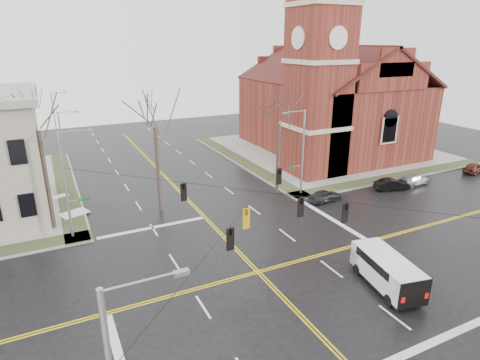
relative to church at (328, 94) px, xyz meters
name	(u,v)px	position (x,y,z in m)	size (l,w,h in m)	color
ground	(258,272)	(-24.76, -24.78, -8.43)	(120.00, 120.00, 0.00)	black
sidewalks	(258,271)	(-24.76, -24.78, -8.36)	(80.00, 80.00, 0.17)	gray
road_markings	(258,272)	(-24.76, -24.78, -8.43)	(100.00, 100.00, 0.01)	gold
church	(328,94)	(0.00, 0.00, 0.00)	(24.28, 27.48, 27.50)	maroon
signal_pole_ne	(302,150)	(-13.44, -13.28, -3.48)	(2.75, 0.22, 9.00)	gray
signal_pole_nw	(67,182)	(-36.09, -13.28, -3.48)	(2.75, 0.22, 9.00)	gray
span_wires	(259,192)	(-24.76, -24.78, -2.23)	(23.02, 23.02, 0.03)	black
traffic_signals	(264,205)	(-24.76, -25.45, -2.98)	(8.21, 8.26, 1.30)	black
streetlight_north_a	(64,143)	(-35.42, 3.22, -3.97)	(2.30, 0.20, 8.00)	gray
streetlight_north_b	(55,115)	(-35.42, 23.22, -3.97)	(2.30, 0.20, 8.00)	gray
cargo_van	(385,268)	(-17.87, -29.90, -7.15)	(3.26, 6.04, 2.18)	silver
parked_car_a	(325,196)	(-12.21, -16.03, -7.81)	(1.47, 3.64, 1.24)	black
parked_car_b	(392,184)	(-3.37, -16.53, -7.80)	(1.34, 3.85, 1.27)	black
parked_car_c	(414,179)	(0.25, -16.38, -7.82)	(1.72, 4.24, 1.23)	#A7A8AA
parked_car_d	(475,167)	(10.71, -16.57, -7.78)	(1.54, 3.84, 1.31)	#4F2116
tree_nw_far	(37,124)	(-37.59, -10.72, 0.95)	(4.00, 4.00, 12.99)	#332820
tree_nw_near	(155,121)	(-28.05, -10.91, 0.37)	(4.00, 4.00, 12.18)	#332820
tree_ne	(279,119)	(-15.50, -11.98, -0.30)	(4.00, 4.00, 11.23)	#332820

